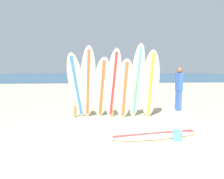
{
  "coord_description": "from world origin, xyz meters",
  "views": [
    {
      "loc": [
        -0.49,
        -4.2,
        1.58
      ],
      "look_at": [
        0.06,
        2.08,
        0.91
      ],
      "focal_mm": 28.55,
      "sensor_mm": 36.0,
      "label": 1
    }
  ],
  "objects_px": {
    "surfboard_leaning_center": "(113,85)",
    "surfboard_leaning_left": "(88,85)",
    "surfboard_leaning_center_left": "(102,89)",
    "surfboard_lying_on_sand": "(154,135)",
    "sand_bucket": "(177,135)",
    "small_boat_offshore": "(144,78)",
    "surfboard_rack": "(113,95)",
    "surfboard_leaning_center_right": "(125,90)",
    "surfboard_leaning_far_right": "(150,85)",
    "surfboard_leaning_right": "(137,82)",
    "surfboard_leaning_far_left": "(77,87)",
    "beachgoer_standing": "(179,87)"
  },
  "relations": [
    {
      "from": "surfboard_leaning_center",
      "to": "beachgoer_standing",
      "type": "relative_size",
      "value": 1.3
    },
    {
      "from": "surfboard_leaning_far_left",
      "to": "surfboard_leaning_left",
      "type": "bearing_deg",
      "value": -13.1
    },
    {
      "from": "surfboard_leaning_left",
      "to": "surfboard_leaning_center_left",
      "type": "height_order",
      "value": "surfboard_leaning_left"
    },
    {
      "from": "surfboard_leaning_center_left",
      "to": "surfboard_leaning_center",
      "type": "xyz_separation_m",
      "value": [
        0.36,
        -0.08,
        0.12
      ]
    },
    {
      "from": "small_boat_offshore",
      "to": "surfboard_lying_on_sand",
      "type": "bearing_deg",
      "value": -104.82
    },
    {
      "from": "surfboard_leaning_center_left",
      "to": "beachgoer_standing",
      "type": "distance_m",
      "value": 3.21
    },
    {
      "from": "surfboard_leaning_center_left",
      "to": "surfboard_lying_on_sand",
      "type": "relative_size",
      "value": 0.86
    },
    {
      "from": "surfboard_leaning_right",
      "to": "beachgoer_standing",
      "type": "height_order",
      "value": "surfboard_leaning_right"
    },
    {
      "from": "surfboard_leaning_left",
      "to": "surfboard_leaning_center",
      "type": "relative_size",
      "value": 1.02
    },
    {
      "from": "surfboard_leaning_left",
      "to": "small_boat_offshore",
      "type": "relative_size",
      "value": 0.89
    },
    {
      "from": "surfboard_leaning_center_left",
      "to": "sand_bucket",
      "type": "distance_m",
      "value": 2.68
    },
    {
      "from": "surfboard_leaning_center",
      "to": "sand_bucket",
      "type": "bearing_deg",
      "value": -55.3
    },
    {
      "from": "surfboard_rack",
      "to": "surfboard_leaning_right",
      "type": "xyz_separation_m",
      "value": [
        0.76,
        -0.31,
        0.46
      ]
    },
    {
      "from": "surfboard_leaning_center_right",
      "to": "sand_bucket",
      "type": "bearing_deg",
      "value": -62.43
    },
    {
      "from": "surfboard_leaning_center_right",
      "to": "surfboard_lying_on_sand",
      "type": "relative_size",
      "value": 0.84
    },
    {
      "from": "surfboard_leaning_far_right",
      "to": "surfboard_lying_on_sand",
      "type": "height_order",
      "value": "surfboard_leaning_far_right"
    },
    {
      "from": "surfboard_leaning_center_left",
      "to": "small_boat_offshore",
      "type": "relative_size",
      "value": 0.78
    },
    {
      "from": "surfboard_leaning_left",
      "to": "small_boat_offshore",
      "type": "xyz_separation_m",
      "value": [
        9.01,
        26.32,
        -0.89
      ]
    },
    {
      "from": "surfboard_leaning_center",
      "to": "surfboard_lying_on_sand",
      "type": "height_order",
      "value": "surfboard_leaning_center"
    },
    {
      "from": "surfboard_leaning_right",
      "to": "surfboard_leaning_far_right",
      "type": "height_order",
      "value": "surfboard_leaning_right"
    },
    {
      "from": "beachgoer_standing",
      "to": "surfboard_rack",
      "type": "bearing_deg",
      "value": -165.18
    },
    {
      "from": "surfboard_leaning_right",
      "to": "surfboard_lying_on_sand",
      "type": "bearing_deg",
      "value": -87.14
    },
    {
      "from": "surfboard_leaning_center_left",
      "to": "small_boat_offshore",
      "type": "bearing_deg",
      "value": 71.86
    },
    {
      "from": "surfboard_rack",
      "to": "surfboard_leaning_far_right",
      "type": "height_order",
      "value": "surfboard_leaning_far_right"
    },
    {
      "from": "surfboard_rack",
      "to": "sand_bucket",
      "type": "bearing_deg",
      "value": -60.37
    },
    {
      "from": "surfboard_leaning_left",
      "to": "surfboard_leaning_center_left",
      "type": "bearing_deg",
      "value": 18.09
    },
    {
      "from": "small_boat_offshore",
      "to": "surfboard_rack",
      "type": "bearing_deg",
      "value": -107.57
    },
    {
      "from": "surfboard_leaning_left",
      "to": "beachgoer_standing",
      "type": "xyz_separation_m",
      "value": [
        3.49,
        1.14,
        -0.2
      ]
    },
    {
      "from": "surfboard_leaning_right",
      "to": "sand_bucket",
      "type": "xyz_separation_m",
      "value": [
        0.51,
        -1.91,
        -1.09
      ]
    },
    {
      "from": "surfboard_leaning_right",
      "to": "surfboard_leaning_left",
      "type": "bearing_deg",
      "value": -175.69
    },
    {
      "from": "surfboard_lying_on_sand",
      "to": "beachgoer_standing",
      "type": "height_order",
      "value": "beachgoer_standing"
    },
    {
      "from": "surfboard_leaning_far_left",
      "to": "surfboard_leaning_center_right",
      "type": "bearing_deg",
      "value": -3.51
    },
    {
      "from": "surfboard_lying_on_sand",
      "to": "surfboard_leaning_center_left",
      "type": "bearing_deg",
      "value": 126.73
    },
    {
      "from": "surfboard_rack",
      "to": "surfboard_leaning_far_right",
      "type": "distance_m",
      "value": 1.3
    },
    {
      "from": "surfboard_leaning_far_left",
      "to": "beachgoer_standing",
      "type": "relative_size",
      "value": 1.23
    },
    {
      "from": "surfboard_leaning_far_left",
      "to": "surfboard_leaning_right",
      "type": "xyz_separation_m",
      "value": [
        1.91,
        0.04,
        0.15
      ]
    },
    {
      "from": "surfboard_leaning_far_right",
      "to": "surfboard_lying_on_sand",
      "type": "bearing_deg",
      "value": -102.8
    },
    {
      "from": "beachgoer_standing",
      "to": "surfboard_lying_on_sand",
      "type": "bearing_deg",
      "value": -124.91
    },
    {
      "from": "surfboard_leaning_center",
      "to": "surfboard_lying_on_sand",
      "type": "xyz_separation_m",
      "value": [
        0.86,
        -1.56,
        -1.08
      ]
    },
    {
      "from": "surfboard_rack",
      "to": "beachgoer_standing",
      "type": "height_order",
      "value": "beachgoer_standing"
    },
    {
      "from": "beachgoer_standing",
      "to": "sand_bucket",
      "type": "bearing_deg",
      "value": -115.69
    },
    {
      "from": "surfboard_leaning_center_right",
      "to": "surfboard_leaning_right",
      "type": "height_order",
      "value": "surfboard_leaning_right"
    },
    {
      "from": "surfboard_leaning_right",
      "to": "small_boat_offshore",
      "type": "xyz_separation_m",
      "value": [
        7.44,
        26.2,
        -0.95
      ]
    },
    {
      "from": "surfboard_rack",
      "to": "sand_bucket",
      "type": "distance_m",
      "value": 2.63
    },
    {
      "from": "surfboard_rack",
      "to": "surfboard_lying_on_sand",
      "type": "xyz_separation_m",
      "value": [
        0.84,
        -1.92,
        -0.71
      ]
    },
    {
      "from": "surfboard_leaning_center_left",
      "to": "surfboard_leaning_center_right",
      "type": "distance_m",
      "value": 0.73
    },
    {
      "from": "surfboard_rack",
      "to": "small_boat_offshore",
      "type": "height_order",
      "value": "surfboard_rack"
    },
    {
      "from": "surfboard_leaning_center",
      "to": "surfboard_leaning_left",
      "type": "bearing_deg",
      "value": -175.28
    },
    {
      "from": "surfboard_leaning_right",
      "to": "beachgoer_standing",
      "type": "relative_size",
      "value": 1.4
    },
    {
      "from": "sand_bucket",
      "to": "surfboard_lying_on_sand",
      "type": "bearing_deg",
      "value": 144.95
    }
  ]
}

